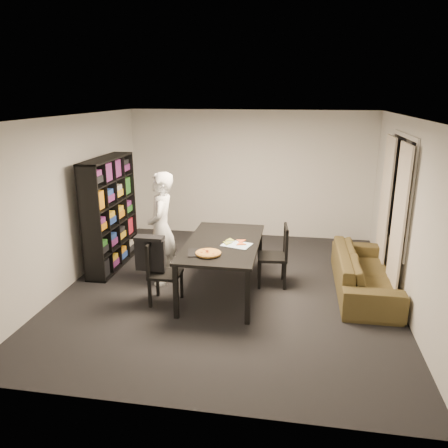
% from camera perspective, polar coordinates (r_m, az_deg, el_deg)
% --- Properties ---
extents(room, '(5.01, 5.51, 2.61)m').
position_cam_1_polar(room, '(6.42, 0.72, 2.14)').
color(room, black).
rests_on(room, ground).
extents(window_pane, '(0.02, 1.40, 1.60)m').
position_cam_1_polar(window_pane, '(7.06, 21.94, 3.92)').
color(window_pane, black).
rests_on(window_pane, room).
extents(window_frame, '(0.03, 1.52, 1.72)m').
position_cam_1_polar(window_frame, '(7.06, 21.90, 3.93)').
color(window_frame, white).
rests_on(window_frame, room).
extents(curtain_left, '(0.03, 0.70, 2.25)m').
position_cam_1_polar(curtain_left, '(6.63, 21.79, 0.03)').
color(curtain_left, beige).
rests_on(curtain_left, room).
extents(curtain_right, '(0.03, 0.70, 2.25)m').
position_cam_1_polar(curtain_right, '(7.61, 20.25, 2.26)').
color(curtain_right, beige).
rests_on(curtain_right, room).
extents(bookshelf, '(0.35, 1.50, 1.90)m').
position_cam_1_polar(bookshelf, '(7.68, -14.67, 1.34)').
color(bookshelf, black).
rests_on(bookshelf, room).
extents(dining_table, '(1.07, 1.92, 0.80)m').
position_cam_1_polar(dining_table, '(6.50, -0.15, -2.95)').
color(dining_table, black).
rests_on(dining_table, room).
extents(chair_left, '(0.43, 0.43, 0.93)m').
position_cam_1_polar(chair_left, '(6.31, -8.46, -5.73)').
color(chair_left, black).
rests_on(chair_left, room).
extents(chair_right, '(0.50, 0.50, 0.97)m').
position_cam_1_polar(chair_right, '(6.86, 7.10, -3.57)').
color(chair_right, black).
rests_on(chair_right, room).
extents(draped_jacket, '(0.43, 0.18, 0.51)m').
position_cam_1_polar(draped_jacket, '(6.26, -9.65, -3.64)').
color(draped_jacket, black).
rests_on(draped_jacket, chair_left).
extents(person, '(0.53, 0.71, 1.78)m').
position_cam_1_polar(person, '(6.87, -8.18, -0.61)').
color(person, white).
rests_on(person, room).
extents(baking_tray, '(0.46, 0.40, 0.01)m').
position_cam_1_polar(baking_tray, '(6.04, -2.82, -3.74)').
color(baking_tray, black).
rests_on(baking_tray, dining_table).
extents(pepperoni_pizza, '(0.35, 0.35, 0.03)m').
position_cam_1_polar(pepperoni_pizza, '(5.96, -2.07, -3.81)').
color(pepperoni_pizza, '#A97531').
rests_on(pepperoni_pizza, dining_table).
extents(kitchen_towel, '(0.47, 0.40, 0.01)m').
position_cam_1_polar(kitchen_towel, '(6.35, 1.67, -2.72)').
color(kitchen_towel, silver).
rests_on(kitchen_towel, dining_table).
extents(pizza_slices, '(0.43, 0.38, 0.01)m').
position_cam_1_polar(pizza_slices, '(6.43, 1.40, -2.35)').
color(pizza_slices, gold).
rests_on(pizza_slices, dining_table).
extents(sofa, '(0.83, 2.12, 0.62)m').
position_cam_1_polar(sofa, '(7.00, 17.89, -6.01)').
color(sofa, '#403019').
rests_on(sofa, room).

